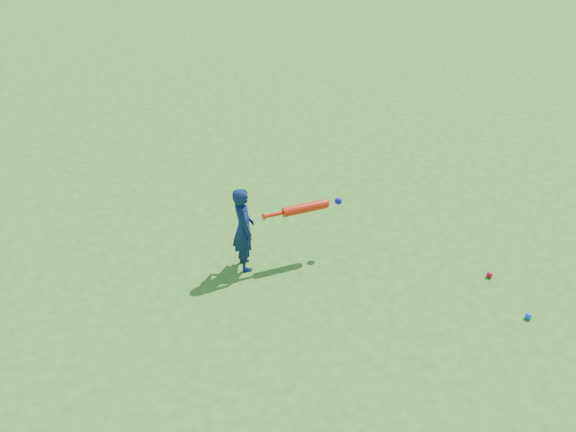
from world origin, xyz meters
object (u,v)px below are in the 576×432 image
at_px(child, 243,229).
at_px(ground_ball_blue, 528,316).
at_px(bat_swing, 308,207).
at_px(ground_ball_red, 489,275).

distance_m(child, ground_ball_blue, 2.93).
xyz_separation_m(ground_ball_blue, bat_swing, (-2.02, 1.21, 0.57)).
height_order(child, bat_swing, child).
relative_size(child, bat_swing, 1.09).
bearing_deg(ground_ball_red, child, 171.96).
bearing_deg(ground_ball_red, bat_swing, 164.10).
xyz_separation_m(ground_ball_red, bat_swing, (-1.87, 0.53, 0.57)).
distance_m(ground_ball_blue, bat_swing, 2.43).
distance_m(child, ground_ball_red, 2.62).
relative_size(ground_ball_red, bat_swing, 0.07).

